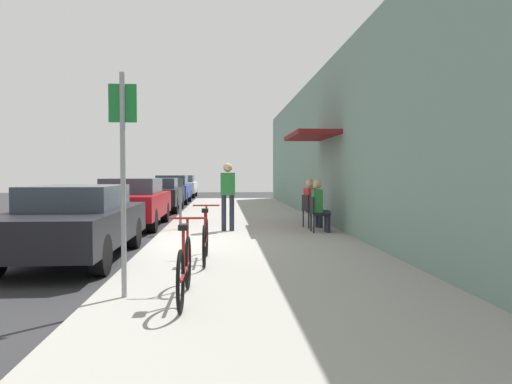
{
  "coord_description": "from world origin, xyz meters",
  "views": [
    {
      "loc": [
        1.55,
        -9.97,
        1.56
      ],
      "look_at": [
        2.56,
        4.51,
        1.0
      ],
      "focal_mm": 33.56,
      "sensor_mm": 36.0,
      "label": 1
    }
  ],
  "objects_px": {
    "bicycle_0": "(185,268)",
    "seated_patron_1": "(312,202)",
    "cafe_chair_1": "(310,209)",
    "street_sign": "(123,167)",
    "parked_car_2": "(159,194)",
    "cafe_chair_0": "(317,212)",
    "parked_car_4": "(182,186)",
    "parked_car_3": "(172,189)",
    "parking_meter": "(180,200)",
    "bicycle_1": "(205,240)",
    "parked_car_0": "(75,221)",
    "parked_car_1": "(132,202)",
    "seated_patron_0": "(319,204)",
    "pedestrian_standing": "(228,191)"
  },
  "relations": [
    {
      "from": "parked_car_1",
      "to": "parked_car_2",
      "type": "height_order",
      "value": "parked_car_1"
    },
    {
      "from": "cafe_chair_1",
      "to": "street_sign",
      "type": "bearing_deg",
      "value": -116.55
    },
    {
      "from": "parked_car_4",
      "to": "cafe_chair_0",
      "type": "relative_size",
      "value": 5.06
    },
    {
      "from": "parked_car_1",
      "to": "cafe_chair_1",
      "type": "bearing_deg",
      "value": -17.84
    },
    {
      "from": "parked_car_2",
      "to": "street_sign",
      "type": "xyz_separation_m",
      "value": [
        1.5,
        -14.37,
        0.92
      ]
    },
    {
      "from": "parked_car_0",
      "to": "parked_car_3",
      "type": "bearing_deg",
      "value": 90.0
    },
    {
      "from": "parking_meter",
      "to": "cafe_chair_1",
      "type": "height_order",
      "value": "parking_meter"
    },
    {
      "from": "parked_car_4",
      "to": "bicycle_0",
      "type": "distance_m",
      "value": 26.19
    },
    {
      "from": "cafe_chair_1",
      "to": "seated_patron_1",
      "type": "height_order",
      "value": "seated_patron_1"
    },
    {
      "from": "parked_car_2",
      "to": "bicycle_0",
      "type": "bearing_deg",
      "value": -81.35
    },
    {
      "from": "parking_meter",
      "to": "cafe_chair_1",
      "type": "distance_m",
      "value": 3.41
    },
    {
      "from": "parked_car_1",
      "to": "parked_car_3",
      "type": "xyz_separation_m",
      "value": [
        -0.0,
        11.12,
        0.01
      ]
    },
    {
      "from": "parked_car_0",
      "to": "street_sign",
      "type": "bearing_deg",
      "value": -64.5
    },
    {
      "from": "parked_car_0",
      "to": "bicycle_0",
      "type": "bearing_deg",
      "value": -56.28
    },
    {
      "from": "street_sign",
      "to": "seated_patron_1",
      "type": "bearing_deg",
      "value": 63.11
    },
    {
      "from": "bicycle_1",
      "to": "cafe_chair_1",
      "type": "xyz_separation_m",
      "value": [
        2.59,
        4.72,
        0.14
      ]
    },
    {
      "from": "parked_car_2",
      "to": "parked_car_3",
      "type": "distance_m",
      "value": 5.26
    },
    {
      "from": "parked_car_1",
      "to": "seated_patron_1",
      "type": "xyz_separation_m",
      "value": [
        5.01,
        -1.58,
        0.08
      ]
    },
    {
      "from": "bicycle_0",
      "to": "cafe_chair_0",
      "type": "relative_size",
      "value": 1.97
    },
    {
      "from": "parked_car_4",
      "to": "cafe_chair_1",
      "type": "distance_m",
      "value": 19.65
    },
    {
      "from": "parked_car_3",
      "to": "parked_car_4",
      "type": "xyz_separation_m",
      "value": [
        0.0,
        6.3,
        -0.0
      ]
    },
    {
      "from": "parked_car_0",
      "to": "seated_patron_1",
      "type": "distance_m",
      "value": 6.28
    },
    {
      "from": "cafe_chair_1",
      "to": "seated_patron_0",
      "type": "bearing_deg",
      "value": -86.56
    },
    {
      "from": "parked_car_1",
      "to": "cafe_chair_0",
      "type": "height_order",
      "value": "parked_car_1"
    },
    {
      "from": "parking_meter",
      "to": "cafe_chair_0",
      "type": "relative_size",
      "value": 1.52
    },
    {
      "from": "parked_car_1",
      "to": "parked_car_2",
      "type": "distance_m",
      "value": 5.87
    },
    {
      "from": "street_sign",
      "to": "parked_car_0",
      "type": "bearing_deg",
      "value": 115.5
    },
    {
      "from": "bicycle_0",
      "to": "cafe_chair_0",
      "type": "bearing_deg",
      "value": 65.86
    },
    {
      "from": "parking_meter",
      "to": "street_sign",
      "type": "relative_size",
      "value": 0.51
    },
    {
      "from": "parked_car_3",
      "to": "cafe_chair_0",
      "type": "height_order",
      "value": "parked_car_3"
    },
    {
      "from": "parked_car_1",
      "to": "seated_patron_0",
      "type": "relative_size",
      "value": 3.41
    },
    {
      "from": "parked_car_3",
      "to": "parking_meter",
      "type": "distance_m",
      "value": 12.88
    },
    {
      "from": "street_sign",
      "to": "parked_car_2",
      "type": "bearing_deg",
      "value": 95.96
    },
    {
      "from": "parking_meter",
      "to": "street_sign",
      "type": "height_order",
      "value": "street_sign"
    },
    {
      "from": "cafe_chair_0",
      "to": "bicycle_0",
      "type": "bearing_deg",
      "value": -114.14
    },
    {
      "from": "parked_car_2",
      "to": "seated_patron_1",
      "type": "relative_size",
      "value": 3.41
    },
    {
      "from": "bicycle_1",
      "to": "parked_car_3",
      "type": "bearing_deg",
      "value": 97.72
    },
    {
      "from": "parking_meter",
      "to": "seated_patron_1",
      "type": "height_order",
      "value": "parking_meter"
    },
    {
      "from": "seated_patron_1",
      "to": "pedestrian_standing",
      "type": "bearing_deg",
      "value": -165.61
    },
    {
      "from": "street_sign",
      "to": "seated_patron_1",
      "type": "relative_size",
      "value": 2.02
    },
    {
      "from": "parked_car_3",
      "to": "parking_meter",
      "type": "bearing_deg",
      "value": -83.09
    },
    {
      "from": "parked_car_1",
      "to": "street_sign",
      "type": "distance_m",
      "value": 8.68
    },
    {
      "from": "bicycle_0",
      "to": "seated_patron_1",
      "type": "distance_m",
      "value": 7.63
    },
    {
      "from": "bicycle_0",
      "to": "pedestrian_standing",
      "type": "height_order",
      "value": "pedestrian_standing"
    },
    {
      "from": "bicycle_1",
      "to": "pedestrian_standing",
      "type": "relative_size",
      "value": 1.01
    },
    {
      "from": "parked_car_3",
      "to": "street_sign",
      "type": "relative_size",
      "value": 1.69
    },
    {
      "from": "bicycle_1",
      "to": "cafe_chair_0",
      "type": "distance_m",
      "value": 4.56
    },
    {
      "from": "bicycle_1",
      "to": "cafe_chair_0",
      "type": "xyz_separation_m",
      "value": [
        2.59,
        3.75,
        0.14
      ]
    },
    {
      "from": "seated_patron_0",
      "to": "street_sign",
      "type": "bearing_deg",
      "value": -120.58
    },
    {
      "from": "parking_meter",
      "to": "street_sign",
      "type": "distance_m",
      "value": 6.89
    }
  ]
}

